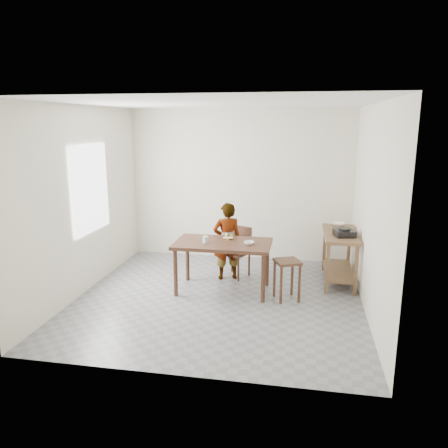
% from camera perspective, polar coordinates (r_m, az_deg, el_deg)
% --- Properties ---
extents(floor, '(4.00, 4.00, 0.04)m').
position_cam_1_polar(floor, '(6.35, -0.66, -9.81)').
color(floor, slate).
rests_on(floor, ground).
extents(ceiling, '(4.00, 4.00, 0.04)m').
position_cam_1_polar(ceiling, '(5.86, -0.73, 15.71)').
color(ceiling, white).
rests_on(ceiling, wall_back).
extents(wall_back, '(4.00, 0.04, 2.70)m').
position_cam_1_polar(wall_back, '(7.92, 2.12, 5.09)').
color(wall_back, silver).
rests_on(wall_back, ground).
extents(wall_front, '(4.00, 0.04, 2.70)m').
position_cam_1_polar(wall_front, '(4.04, -6.19, -2.84)').
color(wall_front, silver).
rests_on(wall_front, ground).
extents(wall_left, '(0.04, 4.00, 2.70)m').
position_cam_1_polar(wall_left, '(6.64, -18.09, 2.88)').
color(wall_left, silver).
rests_on(wall_left, ground).
extents(wall_right, '(0.04, 4.00, 2.70)m').
position_cam_1_polar(wall_right, '(5.92, 18.90, 1.63)').
color(wall_right, silver).
rests_on(wall_right, ground).
extents(window_pane, '(0.02, 1.10, 1.30)m').
position_cam_1_polar(window_pane, '(6.77, -17.01, 4.43)').
color(window_pane, white).
rests_on(window_pane, wall_left).
extents(dining_table, '(1.40, 0.80, 0.75)m').
position_cam_1_polar(dining_table, '(6.49, -0.16, -5.58)').
color(dining_table, '#422719').
rests_on(dining_table, floor).
extents(prep_counter, '(0.50, 1.20, 0.80)m').
position_cam_1_polar(prep_counter, '(7.07, 14.78, -4.22)').
color(prep_counter, brown).
rests_on(prep_counter, floor).
extents(child, '(0.53, 0.45, 1.24)m').
position_cam_1_polar(child, '(6.92, 0.40, -2.26)').
color(child, white).
rests_on(child, floor).
extents(dining_chair, '(0.51, 0.51, 0.81)m').
position_cam_1_polar(dining_chair, '(7.07, 1.45, -3.74)').
color(dining_chair, '#422719').
rests_on(dining_chair, floor).
extents(stool, '(0.43, 0.43, 0.58)m').
position_cam_1_polar(stool, '(6.27, 8.20, -7.24)').
color(stool, '#422719').
rests_on(stool, floor).
extents(glass_tumbler, '(0.10, 0.10, 0.10)m').
position_cam_1_polar(glass_tumbler, '(6.34, -2.43, -2.03)').
color(glass_tumbler, silver).
rests_on(glass_tumbler, dining_table).
extents(small_bowl, '(0.17, 0.17, 0.05)m').
position_cam_1_polar(small_bowl, '(6.27, 3.26, -2.48)').
color(small_bowl, white).
rests_on(small_bowl, dining_table).
extents(banana, '(0.17, 0.12, 0.06)m').
position_cam_1_polar(banana, '(6.51, 0.52, -1.80)').
color(banana, '#E4D44F').
rests_on(banana, dining_table).
extents(serving_bowl, '(0.25, 0.25, 0.05)m').
position_cam_1_polar(serving_bowl, '(7.40, 14.65, -0.04)').
color(serving_bowl, white).
rests_on(serving_bowl, prep_counter).
extents(gas_burner, '(0.34, 0.34, 0.09)m').
position_cam_1_polar(gas_burner, '(6.75, 15.45, -1.16)').
color(gas_burner, black).
rests_on(gas_burner, prep_counter).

